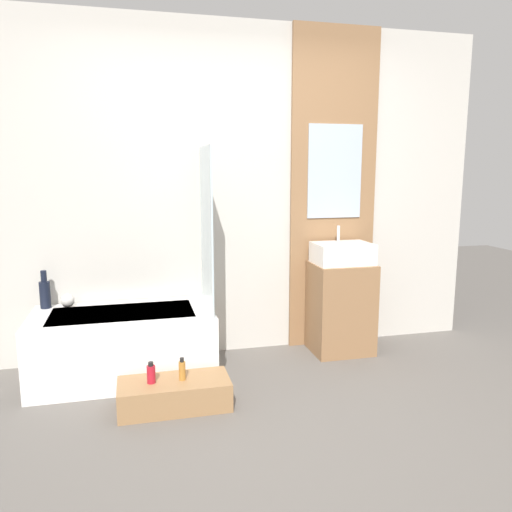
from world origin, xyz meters
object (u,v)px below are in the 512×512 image
at_px(bottle_soap_secondary, 182,370).
at_px(wooden_step_bench, 174,394).
at_px(vase_tall_dark, 45,293).
at_px(bathtub, 124,344).
at_px(sink, 342,253).
at_px(bottle_soap_primary, 151,374).
at_px(vase_round_light, 68,300).

bearing_deg(bottle_soap_secondary, wooden_step_bench, -180.00).
height_order(vase_tall_dark, bottle_soap_secondary, vase_tall_dark).
bearing_deg(bathtub, wooden_step_bench, -61.34).
xyz_separation_m(wooden_step_bench, bottle_soap_secondary, (0.05, 0.00, 0.15)).
bearing_deg(sink, bathtub, -176.23).
bearing_deg(wooden_step_bench, bathtub, 118.66).
xyz_separation_m(wooden_step_bench, bottle_soap_primary, (-0.14, 0.00, 0.15)).
height_order(vase_tall_dark, vase_round_light, vase_tall_dark).
height_order(sink, bottle_soap_primary, sink).
xyz_separation_m(sink, bottle_soap_primary, (-1.54, -0.68, -0.58)).
height_order(sink, vase_tall_dark, sink).
bearing_deg(sink, vase_round_light, 176.73).
bearing_deg(sink, bottle_soap_secondary, -153.47).
height_order(wooden_step_bench, bottle_soap_primary, bottle_soap_primary).
distance_m(sink, bottle_soap_primary, 1.78).
relative_size(bathtub, wooden_step_bench, 1.83).
bearing_deg(bottle_soap_secondary, bathtub, 122.57).
distance_m(bottle_soap_primary, bottle_soap_secondary, 0.19).
distance_m(wooden_step_bench, sink, 1.72).
distance_m(wooden_step_bench, vase_round_light, 1.15).
relative_size(vase_tall_dark, bottle_soap_primary, 2.07).
bearing_deg(wooden_step_bench, bottle_soap_primary, 180.00).
bearing_deg(bottle_soap_primary, bottle_soap_secondary, 0.00).
bearing_deg(bottle_soap_primary, vase_round_light, 125.15).
relative_size(wooden_step_bench, vase_round_light, 6.93).
distance_m(bathtub, wooden_step_bench, 0.66).
bearing_deg(vase_round_light, bottle_soap_primary, -54.85).
relative_size(bathtub, vase_tall_dark, 4.54).
distance_m(wooden_step_bench, bottle_soap_secondary, 0.16).
bearing_deg(bathtub, bottle_soap_primary, -73.27).
relative_size(wooden_step_bench, vase_tall_dark, 2.48).
xyz_separation_m(vase_round_light, bottle_soap_secondary, (0.75, -0.80, -0.29)).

